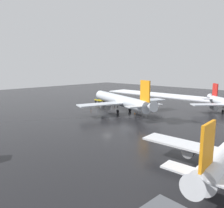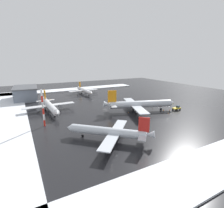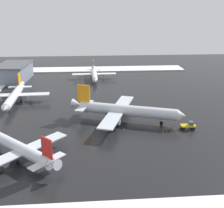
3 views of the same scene
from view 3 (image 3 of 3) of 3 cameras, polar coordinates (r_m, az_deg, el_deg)
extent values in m
plane|color=black|center=(112.61, -4.24, -0.12)|extent=(240.00, 240.00, 0.00)
cube|color=white|center=(177.23, -4.39, 7.06)|extent=(14.00, 116.00, 0.47)
cylinder|color=silver|center=(94.83, 3.12, -1.34)|extent=(14.52, 32.62, 3.77)
cone|color=silver|center=(93.15, 14.00, -2.29)|extent=(4.26, 3.69, 3.58)
cone|color=silver|center=(99.62, -7.15, -0.04)|extent=(4.33, 4.79, 3.66)
cube|color=silver|center=(103.97, 2.36, 0.33)|extent=(15.21, 9.36, 0.40)
cylinder|color=gray|center=(102.17, 2.39, -0.67)|extent=(3.33, 4.29, 2.22)
cube|color=silver|center=(87.43, -0.25, -3.36)|extent=(15.21, 9.36, 0.40)
cylinder|color=gray|center=(89.70, 0.47, -3.53)|extent=(3.33, 4.29, 2.22)
cube|color=orange|center=(97.43, -5.79, 2.10)|extent=(1.84, 4.32, 6.20)
cube|color=silver|center=(101.64, -4.94, 0.30)|extent=(5.97, 4.47, 0.27)
cube|color=silver|center=(95.77, -6.27, -0.94)|extent=(5.97, 4.47, 0.27)
cylinder|color=black|center=(93.95, 10.07, -2.91)|extent=(0.27, 0.27, 0.78)
cylinder|color=black|center=(94.55, 10.02, -3.81)|extent=(0.77, 1.28, 1.22)
cylinder|color=black|center=(98.31, 1.50, -1.60)|extent=(0.27, 0.27, 0.78)
cylinder|color=black|center=(98.89, 1.50, -2.47)|extent=(0.77, 1.28, 1.22)
cylinder|color=black|center=(93.89, 0.81, -2.62)|extent=(0.27, 0.27, 0.78)
cylinder|color=black|center=(94.49, 0.81, -3.52)|extent=(0.77, 1.28, 1.22)
cylinder|color=silver|center=(118.77, -19.30, 1.50)|extent=(27.80, 4.17, 3.14)
cone|color=silver|center=(104.97, -20.96, -0.96)|extent=(2.33, 3.06, 2.98)
cone|color=silver|center=(132.86, -18.00, 3.68)|extent=(3.39, 2.79, 3.05)
cube|color=silver|center=(119.99, -15.50, 1.92)|extent=(4.51, 12.15, 0.33)
cylinder|color=gray|center=(120.13, -16.36, 1.40)|extent=(3.21, 1.96, 1.85)
cylinder|color=gray|center=(122.66, -21.63, 1.17)|extent=(3.21, 1.96, 1.85)
cube|color=orange|center=(129.94, -18.33, 4.88)|extent=(3.70, 0.47, 5.17)
cube|color=silver|center=(130.10, -16.99, 3.39)|extent=(2.56, 4.52, 0.22)
cube|color=silver|center=(131.23, -19.37, 3.27)|extent=(2.56, 4.52, 0.22)
cylinder|color=black|center=(110.22, -20.25, -0.70)|extent=(0.22, 0.22, 0.65)
cylinder|color=black|center=(110.66, -20.17, -1.36)|extent=(1.03, 0.36, 1.02)
cylinder|color=black|center=(121.32, -18.03, 1.31)|extent=(0.22, 0.22, 0.65)
cylinder|color=black|center=(121.71, -17.97, 0.71)|extent=(1.03, 0.36, 1.02)
cylinder|color=black|center=(122.21, -19.90, 1.23)|extent=(0.22, 0.22, 0.65)
cylinder|color=black|center=(122.60, -19.83, 0.63)|extent=(1.03, 0.36, 1.02)
cylinder|color=white|center=(151.27, -3.61, 6.00)|extent=(24.26, 3.18, 2.74)
cone|color=white|center=(138.56, -3.42, 4.79)|extent=(1.98, 2.64, 2.61)
cone|color=white|center=(164.09, -3.78, 7.21)|extent=(2.92, 2.38, 2.67)
cube|color=white|center=(154.01, -1.17, 6.18)|extent=(3.74, 10.56, 0.29)
cylinder|color=gray|center=(153.70, -1.76, 5.84)|extent=(2.77, 1.66, 1.61)
cube|color=white|center=(153.63, -6.12, 6.04)|extent=(3.74, 10.56, 0.29)
cylinder|color=gray|center=(153.40, -5.51, 5.74)|extent=(2.77, 1.66, 1.61)
cube|color=orange|center=(161.60, -3.78, 8.10)|extent=(3.23, 0.35, 4.52)
cube|color=white|center=(162.15, -2.89, 7.02)|extent=(2.17, 3.91, 0.19)
cube|color=white|center=(162.02, -4.61, 6.97)|extent=(2.17, 3.91, 0.19)
cylinder|color=black|center=(143.32, -3.48, 4.77)|extent=(0.19, 0.19, 0.57)
cylinder|color=black|center=(143.61, -3.47, 4.32)|extent=(0.89, 0.30, 0.89)
cylinder|color=black|center=(153.96, -2.97, 5.79)|extent=(0.19, 0.19, 0.57)
cylinder|color=black|center=(154.23, -2.96, 5.36)|extent=(0.89, 0.30, 0.89)
cylinder|color=black|center=(153.86, -4.30, 5.75)|extent=(0.19, 0.19, 0.57)
cylinder|color=black|center=(154.13, -4.29, 5.32)|extent=(0.89, 0.30, 0.89)
cylinder|color=silver|center=(76.58, -18.75, -8.24)|extent=(20.30, 21.33, 3.00)
cone|color=silver|center=(65.76, -11.74, -11.78)|extent=(4.01, 4.04, 2.92)
cylinder|color=gray|center=(73.05, -21.32, -10.96)|extent=(3.34, 3.39, 1.76)
cube|color=silver|center=(78.30, -13.22, -7.28)|extent=(11.01, 10.68, 0.32)
cylinder|color=gray|center=(78.08, -14.40, -8.18)|extent=(3.34, 3.39, 1.76)
cube|color=red|center=(65.66, -13.13, -8.68)|extent=(2.65, 2.79, 4.94)
cube|color=silver|center=(66.10, -14.82, -12.05)|extent=(4.65, 4.57, 0.21)
cube|color=silver|center=(68.83, -11.26, -10.42)|extent=(4.65, 4.57, 0.21)
cylinder|color=black|center=(74.28, -18.77, -10.28)|extent=(0.21, 0.21, 0.62)
cylinder|color=black|center=(74.89, -18.66, -11.13)|extent=(0.89, 0.92, 0.97)
cylinder|color=black|center=(76.07, -16.31, -9.28)|extent=(0.21, 0.21, 0.62)
cylinder|color=black|center=(76.67, -16.22, -10.12)|extent=(0.89, 0.92, 0.97)
cube|color=gold|center=(93.00, 15.17, -4.25)|extent=(2.21, 4.60, 0.50)
cube|color=#3F5160|center=(93.00, 15.75, -3.77)|extent=(1.50, 1.40, 1.10)
cylinder|color=black|center=(94.65, 15.87, -4.36)|extent=(0.32, 0.90, 0.90)
cylinder|color=black|center=(92.96, 16.27, -4.83)|extent=(0.32, 0.90, 0.90)
cylinder|color=black|center=(93.61, 14.01, -4.45)|extent=(0.32, 0.90, 0.90)
cylinder|color=black|center=(91.90, 14.38, -4.94)|extent=(0.32, 0.90, 0.90)
cylinder|color=black|center=(101.24, 9.34, -2.32)|extent=(0.16, 0.16, 0.85)
cylinder|color=black|center=(101.35, 9.26, -2.29)|extent=(0.16, 0.16, 0.85)
cylinder|color=orange|center=(101.03, 9.32, -1.92)|extent=(0.36, 0.36, 0.62)
sphere|color=tan|center=(100.88, 9.34, -1.69)|extent=(0.24, 0.24, 0.24)
cylinder|color=black|center=(90.92, 9.46, -4.86)|extent=(0.16, 0.16, 0.85)
cylinder|color=black|center=(91.11, 9.47, -4.81)|extent=(0.16, 0.16, 0.85)
cylinder|color=orange|center=(90.72, 9.49, -4.41)|extent=(0.36, 0.36, 0.62)
sphere|color=tan|center=(90.55, 9.50, -4.16)|extent=(0.24, 0.24, 0.24)
cylinder|color=black|center=(90.23, 11.44, -5.19)|extent=(0.16, 0.16, 0.85)
cylinder|color=black|center=(90.23, 11.57, -5.19)|extent=(0.16, 0.16, 0.85)
cylinder|color=orange|center=(89.93, 11.54, -4.76)|extent=(0.36, 0.36, 0.62)
sphere|color=tan|center=(89.76, 11.56, -4.51)|extent=(0.24, 0.24, 0.24)
cube|color=slate|center=(157.97, -19.26, 5.97)|extent=(24.83, 15.48, 8.00)
cube|color=#4C4F54|center=(157.11, -19.44, 7.53)|extent=(25.89, 16.54, 0.80)
cone|color=orange|center=(88.63, 10.33, -5.67)|extent=(0.36, 0.36, 0.55)
cone|color=orange|center=(95.95, -1.38, -3.38)|extent=(0.36, 0.36, 0.55)
cone|color=orange|center=(89.55, 2.43, -5.09)|extent=(0.36, 0.36, 0.55)
camera|label=1|loc=(152.46, -19.62, 9.93)|focal=35.00mm
camera|label=2|loc=(48.21, -71.55, -5.84)|focal=28.00mm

